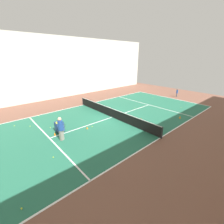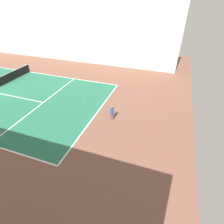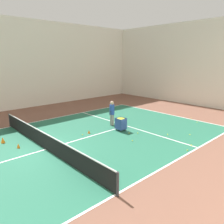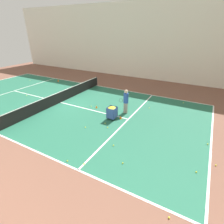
# 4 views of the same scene
# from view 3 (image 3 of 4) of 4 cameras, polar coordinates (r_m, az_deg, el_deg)

# --- Properties ---
(ground_plane) EXTENTS (38.19, 38.19, 0.00)m
(ground_plane) POSITION_cam_3_polar(r_m,az_deg,el_deg) (12.70, -16.89, -9.33)
(ground_plane) COLOR brown
(court_playing_area) EXTENTS (11.16, 23.20, 0.00)m
(court_playing_area) POSITION_cam_3_polar(r_m,az_deg,el_deg) (12.70, -16.90, -9.32)
(court_playing_area) COLOR #23664C
(court_playing_area) RESTS_ON ground
(line_baseline_far) EXTENTS (11.16, 0.10, 0.00)m
(line_baseline_far) POSITION_cam_3_polar(r_m,az_deg,el_deg) (20.22, 14.01, -0.50)
(line_baseline_far) COLOR white
(line_baseline_far) RESTS_ON ground
(line_sideline_left) EXTENTS (0.10, 23.20, 0.00)m
(line_sideline_left) POSITION_cam_3_polar(r_m,az_deg,el_deg) (17.65, -24.91, -3.49)
(line_sideline_left) COLOR white
(line_sideline_left) RESTS_ON ground
(line_sideline_right) EXTENTS (0.10, 23.20, 0.00)m
(line_sideline_right) POSITION_cam_3_polar(r_m,az_deg,el_deg) (8.56, 0.98, -20.77)
(line_sideline_right) COLOR white
(line_sideline_right) RESTS_ON ground
(line_service_far) EXTENTS (11.16, 0.10, 0.00)m
(line_service_far) POSITION_cam_3_polar(r_m,az_deg,el_deg) (16.25, 3.73, -3.61)
(line_service_far) COLOR white
(line_service_far) RESTS_ON ground
(line_centre_service) EXTENTS (0.10, 12.76, 0.00)m
(line_centre_service) POSITION_cam_3_polar(r_m,az_deg,el_deg) (12.70, -16.90, -9.31)
(line_centre_service) COLOR white
(line_centre_service) RESTS_ON ground
(hall_enclosure_far) EXTENTS (22.14, 0.15, 8.60)m
(hall_enclosure_far) POSITION_cam_3_polar(r_m,az_deg,el_deg) (24.49, 22.01, 11.53)
(hall_enclosure_far) COLOR silver
(hall_enclosure_far) RESTS_ON ground
(tennis_net) EXTENTS (11.46, 0.10, 0.96)m
(tennis_net) POSITION_cam_3_polar(r_m,az_deg,el_deg) (12.52, -17.05, -7.22)
(tennis_net) COLOR #2D2D33
(tennis_net) RESTS_ON ground
(coach_at_net) EXTENTS (0.47, 0.70, 1.83)m
(coach_at_net) POSITION_cam_3_polar(r_m,az_deg,el_deg) (16.14, -0.01, 0.14)
(coach_at_net) COLOR gray
(coach_at_net) RESTS_ON ground
(ball_cart) EXTENTS (0.62, 0.59, 0.91)m
(ball_cart) POSITION_cam_3_polar(r_m,az_deg,el_deg) (15.02, 2.33, -2.51)
(ball_cart) COLOR #2D478C
(ball_cart) RESTS_ON ground
(training_cone_0) EXTENTS (0.18, 0.18, 0.27)m
(training_cone_0) POSITION_cam_3_polar(r_m,az_deg,el_deg) (13.37, -23.28, -8.08)
(training_cone_0) COLOR orange
(training_cone_0) RESTS_ON ground
(training_cone_1) EXTENTS (0.16, 0.16, 0.24)m
(training_cone_1) POSITION_cam_3_polar(r_m,az_deg,el_deg) (15.73, 2.99, -3.73)
(training_cone_1) COLOR orange
(training_cone_1) RESTS_ON ground
(training_cone_3) EXTENTS (0.24, 0.24, 0.35)m
(training_cone_3) POSITION_cam_3_polar(r_m,az_deg,el_deg) (14.50, -26.63, -6.57)
(training_cone_3) COLOR orange
(training_cone_3) RESTS_ON ground
(training_cone_4) EXTENTS (0.17, 0.17, 0.22)m
(training_cone_4) POSITION_cam_3_polar(r_m,az_deg,el_deg) (14.69, -6.05, -5.12)
(training_cone_4) COLOR orange
(training_cone_4) RESTS_ON ground
(tennis_ball_0) EXTENTS (0.07, 0.07, 0.07)m
(tennis_ball_0) POSITION_cam_3_polar(r_m,az_deg,el_deg) (14.42, -7.74, -5.87)
(tennis_ball_0) COLOR yellow
(tennis_ball_0) RESTS_ON ground
(tennis_ball_2) EXTENTS (0.07, 0.07, 0.07)m
(tennis_ball_2) POSITION_cam_3_polar(r_m,az_deg,el_deg) (21.66, -0.38, 0.94)
(tennis_ball_2) COLOR yellow
(tennis_ball_2) RESTS_ON ground
(tennis_ball_3) EXTENTS (0.07, 0.07, 0.07)m
(tennis_ball_3) POSITION_cam_3_polar(r_m,az_deg,el_deg) (14.61, 4.47, -5.52)
(tennis_ball_3) COLOR yellow
(tennis_ball_3) RESTS_ON ground
(tennis_ball_6) EXTENTS (0.07, 0.07, 0.07)m
(tennis_ball_6) POSITION_cam_3_polar(r_m,az_deg,el_deg) (13.34, 5.36, -7.45)
(tennis_ball_6) COLOR yellow
(tennis_ball_6) RESTS_ON ground
(tennis_ball_7) EXTENTS (0.07, 0.07, 0.07)m
(tennis_ball_7) POSITION_cam_3_polar(r_m,az_deg,el_deg) (14.76, 14.33, -5.71)
(tennis_ball_7) COLOR yellow
(tennis_ball_7) RESTS_ON ground
(tennis_ball_8) EXTENTS (0.07, 0.07, 0.07)m
(tennis_ball_8) POSITION_cam_3_polar(r_m,az_deg,el_deg) (13.44, 19.97, -8.10)
(tennis_ball_8) COLOR yellow
(tennis_ball_8) RESTS_ON ground
(tennis_ball_9) EXTENTS (0.07, 0.07, 0.07)m
(tennis_ball_9) POSITION_cam_3_polar(r_m,az_deg,el_deg) (14.65, 6.73, -5.51)
(tennis_ball_9) COLOR yellow
(tennis_ball_9) RESTS_ON ground
(tennis_ball_10) EXTENTS (0.07, 0.07, 0.07)m
(tennis_ball_10) POSITION_cam_3_polar(r_m,az_deg,el_deg) (18.43, -0.46, -1.36)
(tennis_ball_10) COLOR yellow
(tennis_ball_10) RESTS_ON ground
(tennis_ball_11) EXTENTS (0.07, 0.07, 0.07)m
(tennis_ball_11) POSITION_cam_3_polar(r_m,az_deg,el_deg) (15.16, 19.67, -5.58)
(tennis_ball_11) COLOR yellow
(tennis_ball_11) RESTS_ON ground
(tennis_ball_12) EXTENTS (0.07, 0.07, 0.07)m
(tennis_ball_12) POSITION_cam_3_polar(r_m,az_deg,el_deg) (19.33, 19.97, -1.49)
(tennis_ball_12) COLOR yellow
(tennis_ball_12) RESTS_ON ground
(tennis_ball_13) EXTENTS (0.07, 0.07, 0.07)m
(tennis_ball_13) POSITION_cam_3_polar(r_m,az_deg,el_deg) (12.66, 19.10, -9.40)
(tennis_ball_13) COLOR yellow
(tennis_ball_13) RESTS_ON ground
(tennis_ball_15) EXTENTS (0.07, 0.07, 0.07)m
(tennis_ball_15) POSITION_cam_3_polar(r_m,az_deg,el_deg) (18.29, 21.32, -2.45)
(tennis_ball_15) COLOR yellow
(tennis_ball_15) RESTS_ON ground
(tennis_ball_17) EXTENTS (0.07, 0.07, 0.07)m
(tennis_ball_17) POSITION_cam_3_polar(r_m,az_deg,el_deg) (19.76, 15.19, -0.81)
(tennis_ball_17) COLOR yellow
(tennis_ball_17) RESTS_ON ground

